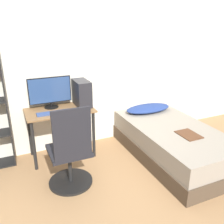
# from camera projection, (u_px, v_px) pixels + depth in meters

# --- Properties ---
(ground_plane) EXTENTS (14.00, 14.00, 0.00)m
(ground_plane) POSITION_uv_depth(u_px,v_px,m) (112.00, 191.00, 2.98)
(ground_plane) COLOR #9E754C
(wall_back) EXTENTS (8.00, 0.05, 2.50)m
(wall_back) POSITION_uv_depth(u_px,v_px,m) (75.00, 67.00, 3.68)
(wall_back) COLOR silver
(wall_back) RESTS_ON ground_plane
(desk) EXTENTS (0.94, 0.53, 0.73)m
(desk) POSITION_uv_depth(u_px,v_px,m) (60.00, 119.00, 3.54)
(desk) COLOR brown
(desk) RESTS_ON ground_plane
(office_chair) EXTENTS (0.54, 0.54, 1.06)m
(office_chair) POSITION_uv_depth(u_px,v_px,m) (71.00, 157.00, 2.93)
(office_chair) COLOR black
(office_chair) RESTS_ON ground_plane
(bed) EXTENTS (1.03, 1.92, 0.47)m
(bed) POSITION_uv_depth(u_px,v_px,m) (173.00, 142.00, 3.64)
(bed) COLOR #4C3D2D
(bed) RESTS_ON ground_plane
(pillow) EXTENTS (0.78, 0.36, 0.11)m
(pillow) POSITION_uv_depth(u_px,v_px,m) (148.00, 108.00, 4.13)
(pillow) COLOR navy
(pillow) RESTS_ON bed
(magazine) EXTENTS (0.24, 0.32, 0.01)m
(magazine) POSITION_uv_depth(u_px,v_px,m) (189.00, 135.00, 3.31)
(magazine) COLOR #56331E
(magazine) RESTS_ON bed
(monitor) EXTENTS (0.60, 0.20, 0.44)m
(monitor) POSITION_uv_depth(u_px,v_px,m) (50.00, 92.00, 3.51)
(monitor) COLOR black
(monitor) RESTS_ON desk
(keyboard) EXTENTS (0.44, 0.12, 0.02)m
(keyboard) POSITION_uv_depth(u_px,v_px,m) (53.00, 113.00, 3.35)
(keyboard) COLOR #33477A
(keyboard) RESTS_ON desk
(pc_tower) EXTENTS (0.19, 0.38, 0.37)m
(pc_tower) POSITION_uv_depth(u_px,v_px,m) (82.00, 93.00, 3.61)
(pc_tower) COLOR #232328
(pc_tower) RESTS_ON desk
(mouse) EXTENTS (0.06, 0.09, 0.02)m
(mouse) POSITION_uv_depth(u_px,v_px,m) (73.00, 110.00, 3.46)
(mouse) COLOR silver
(mouse) RESTS_ON desk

